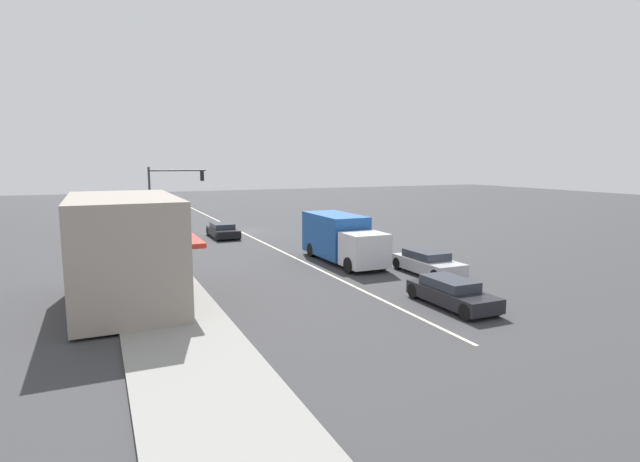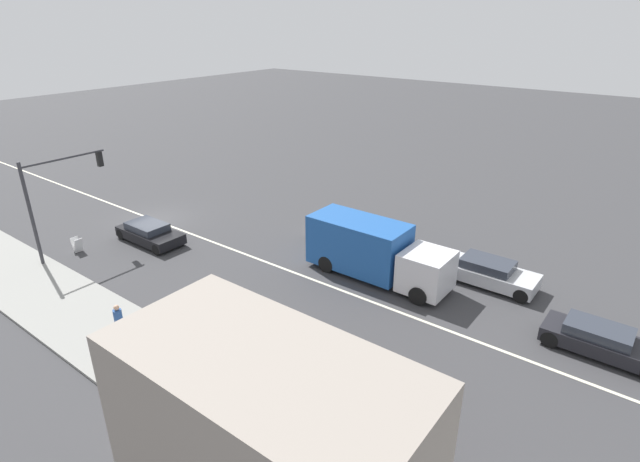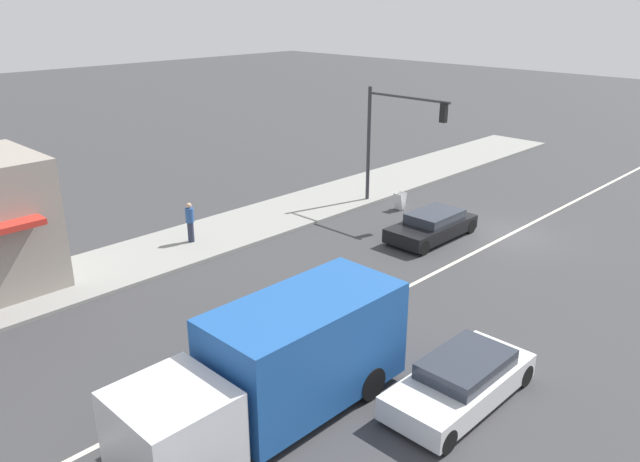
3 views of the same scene
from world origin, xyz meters
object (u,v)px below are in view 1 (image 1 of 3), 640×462
(warning_aframe_sign, at_px, (177,231))
(van_white, at_px, (353,241))
(delivery_truck, at_px, (341,238))
(suv_black, at_px, (223,231))
(pedestrian, at_px, (144,245))
(sedan_silver, at_px, (428,263))
(traffic_signal_main, at_px, (168,189))
(sedan_dark, at_px, (452,293))

(warning_aframe_sign, bearing_deg, van_white, 133.31)
(delivery_truck, distance_m, van_white, 4.69)
(delivery_truck, relative_size, suv_black, 1.74)
(pedestrian, height_order, warning_aframe_sign, pedestrian)
(suv_black, bearing_deg, delivery_truck, 109.07)
(sedan_silver, distance_m, suv_black, 19.21)
(sedan_silver, height_order, suv_black, sedan_silver)
(warning_aframe_sign, relative_size, suv_black, 0.19)
(sedan_silver, relative_size, suv_black, 1.03)
(suv_black, bearing_deg, pedestrian, 48.42)
(sedan_silver, xyz_separation_m, van_white, (0.00, -8.75, -0.04))
(traffic_signal_main, distance_m, delivery_truck, 17.13)
(delivery_truck, xyz_separation_m, sedan_dark, (0.00, 10.59, -0.88))
(sedan_silver, distance_m, van_white, 8.76)
(pedestrian, relative_size, suv_black, 0.39)
(suv_black, bearing_deg, traffic_signal_main, -27.52)
(pedestrian, relative_size, sedan_silver, 0.38)
(pedestrian, xyz_separation_m, suv_black, (-6.75, -7.61, -0.44))
(sedan_silver, bearing_deg, delivery_truck, -61.18)
(traffic_signal_main, relative_size, van_white, 1.26)
(pedestrian, bearing_deg, sedan_dark, 125.39)
(sedan_dark, height_order, suv_black, sedan_dark)
(warning_aframe_sign, distance_m, sedan_silver, 22.55)
(sedan_silver, bearing_deg, van_white, -90.00)
(warning_aframe_sign, xyz_separation_m, van_white, (-10.54, 11.18, 0.17))
(pedestrian, relative_size, warning_aframe_sign, 2.02)
(warning_aframe_sign, bearing_deg, traffic_signal_main, 7.09)
(sedan_dark, height_order, van_white, van_white)
(traffic_signal_main, bearing_deg, sedan_dark, 108.17)
(delivery_truck, bearing_deg, van_white, -127.38)
(van_white, bearing_deg, traffic_signal_main, -44.95)
(delivery_truck, xyz_separation_m, suv_black, (4.40, -12.72, -0.90))
(warning_aframe_sign, relative_size, delivery_truck, 0.11)
(traffic_signal_main, bearing_deg, sedan_silver, 119.26)
(sedan_dark, distance_m, suv_black, 23.73)
(sedan_dark, bearing_deg, traffic_signal_main, -71.83)
(traffic_signal_main, height_order, van_white, traffic_signal_main)
(suv_black, bearing_deg, van_white, 128.48)
(pedestrian, distance_m, van_white, 14.03)
(pedestrian, bearing_deg, traffic_signal_main, -106.33)
(pedestrian, xyz_separation_m, sedan_dark, (-11.15, 15.70, -0.42))
(warning_aframe_sign, height_order, sedan_dark, sedan_dark)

